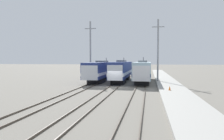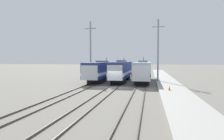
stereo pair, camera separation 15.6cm
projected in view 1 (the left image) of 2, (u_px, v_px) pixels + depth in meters
The scene contains 11 objects.
ground_plane at pixel (114, 87), 34.38m from camera, with size 400.00×400.00×0.00m, color slate.
rail_pair_far_left at pixel (88, 86), 35.09m from camera, with size 1.51×120.00×0.15m.
rail_pair_center at pixel (114, 87), 34.38m from camera, with size 1.51×120.00×0.15m.
rail_pair_far_right at pixel (141, 87), 33.67m from camera, with size 1.51×120.00×0.15m.
locomotive_far_left at pixel (102, 70), 45.22m from camera, with size 3.08×20.12×4.85m.
locomotive_center at pixel (121, 71), 43.37m from camera, with size 2.78×17.64×4.85m.
locomotive_far_right at pixel (143, 71), 42.10m from camera, with size 3.01×17.86×4.92m.
catenary_tower_left at pixel (90, 50), 44.23m from camera, with size 2.31×0.33×12.11m.
catenary_tower_right at pixel (158, 50), 41.98m from camera, with size 2.31×0.33×12.11m.
platform at pixel (171, 87), 32.90m from camera, with size 4.00×120.00×0.29m.
traffic_cone at pixel (170, 88), 28.69m from camera, with size 0.30×0.30×0.59m.
Camera 1 is at (5.45, -33.80, 4.20)m, focal length 35.00 mm.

